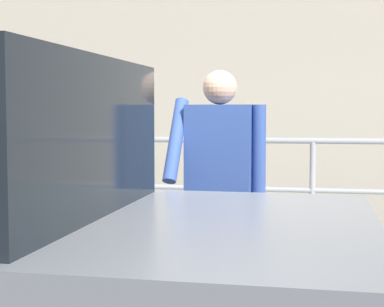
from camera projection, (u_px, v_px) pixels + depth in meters
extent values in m
cube|color=#ADA8A0|center=(181.00, 290.00, 5.25)|extent=(36.00, 2.97, 0.15)
cylinder|color=slate|center=(138.00, 240.00, 4.27)|extent=(0.07, 0.07, 1.09)
cylinder|color=black|center=(137.00, 139.00, 4.22)|extent=(0.18, 0.18, 0.29)
sphere|color=silver|center=(137.00, 113.00, 4.21)|extent=(0.18, 0.18, 0.18)
cube|color=black|center=(132.00, 130.00, 4.12)|extent=(0.10, 0.02, 0.07)
cube|color=red|center=(132.00, 148.00, 4.13)|extent=(0.11, 0.02, 0.09)
cylinder|color=slate|center=(234.00, 262.00, 4.18)|extent=(0.15, 0.15, 0.84)
cylinder|color=slate|center=(205.00, 260.00, 4.23)|extent=(0.15, 0.15, 0.84)
cube|color=#2D478C|center=(220.00, 152.00, 4.16)|extent=(0.45, 0.26, 0.63)
sphere|color=tan|center=(220.00, 87.00, 4.13)|extent=(0.23, 0.23, 0.23)
cylinder|color=#2D478C|center=(259.00, 150.00, 4.09)|extent=(0.09, 0.09, 0.59)
cylinder|color=#2D478C|center=(176.00, 140.00, 4.09)|extent=(0.12, 0.39, 0.56)
cylinder|color=gray|center=(206.00, 140.00, 6.50)|extent=(24.00, 0.06, 0.06)
cylinder|color=gray|center=(206.00, 188.00, 6.53)|extent=(24.00, 0.05, 0.05)
cylinder|color=gray|center=(107.00, 191.00, 6.73)|extent=(0.06, 0.06, 1.12)
cylinder|color=gray|center=(312.00, 196.00, 6.34)|extent=(0.06, 0.06, 1.12)
cube|color=#ADA38E|center=(232.00, 100.00, 8.65)|extent=(32.00, 0.50, 3.43)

